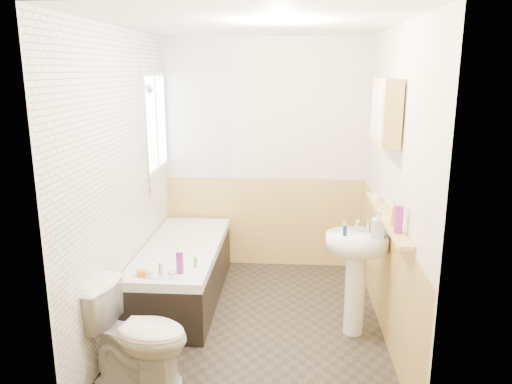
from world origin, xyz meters
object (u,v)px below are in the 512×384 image
at_px(bathtub, 183,271).
at_px(medicine_cabinet, 386,112).
at_px(pine_shelf, 386,216).
at_px(sink, 356,263).
at_px(toilet, 138,334).

distance_m(bathtub, medicine_cabinet, 2.40).
height_order(bathtub, pine_shelf, pine_shelf).
xyz_separation_m(sink, pine_shelf, (0.20, -0.06, 0.42)).
distance_m(toilet, pine_shelf, 2.06).
bearing_deg(toilet, medicine_cabinet, -53.36).
distance_m(pine_shelf, medicine_cabinet, 0.81).
distance_m(sink, medicine_cabinet, 1.24).
xyz_separation_m(bathtub, pine_shelf, (1.77, -0.61, 0.77)).
relative_size(toilet, sink, 0.75).
relative_size(toilet, pine_shelf, 0.50).
xyz_separation_m(toilet, sink, (1.60, 0.79, 0.26)).
height_order(sink, medicine_cabinet, medicine_cabinet).
height_order(toilet, pine_shelf, pine_shelf).
bearing_deg(medicine_cabinet, pine_shelf, -76.07).
bearing_deg(bathtub, toilet, -91.29).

